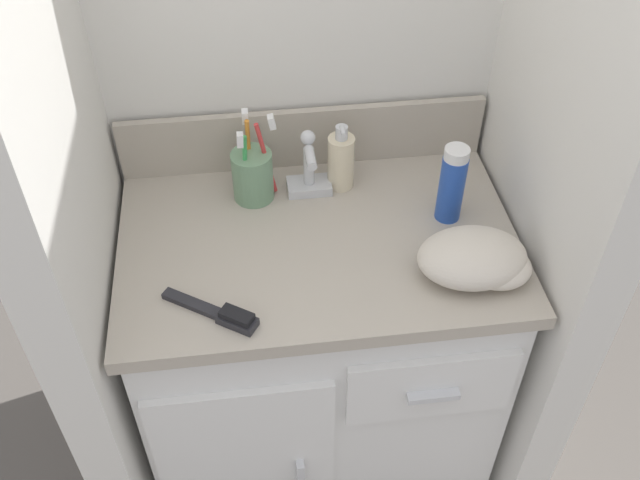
{
  "coord_description": "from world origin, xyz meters",
  "views": [
    {
      "loc": [
        -0.13,
        -0.99,
        1.69
      ],
      "look_at": [
        0.0,
        -0.03,
        0.76
      ],
      "focal_mm": 40.0,
      "sensor_mm": 36.0,
      "label": 1
    }
  ],
  "objects_px": {
    "hand_towel": "(478,260)",
    "toothbrush_cup": "(253,174)",
    "hairbrush": "(222,314)",
    "shaving_cream_can": "(452,184)",
    "soap_dispenser": "(341,161)"
  },
  "relations": [
    {
      "from": "hand_towel",
      "to": "toothbrush_cup",
      "type": "bearing_deg",
      "value": 144.75
    },
    {
      "from": "hairbrush",
      "to": "shaving_cream_can",
      "type": "bearing_deg",
      "value": 58.58
    },
    {
      "from": "toothbrush_cup",
      "to": "soap_dispenser",
      "type": "distance_m",
      "value": 0.18
    },
    {
      "from": "soap_dispenser",
      "to": "hand_towel",
      "type": "distance_m",
      "value": 0.35
    },
    {
      "from": "toothbrush_cup",
      "to": "shaving_cream_can",
      "type": "distance_m",
      "value": 0.39
    },
    {
      "from": "toothbrush_cup",
      "to": "soap_dispenser",
      "type": "xyz_separation_m",
      "value": [
        0.18,
        0.01,
        0.01
      ]
    },
    {
      "from": "toothbrush_cup",
      "to": "hand_towel",
      "type": "bearing_deg",
      "value": -35.25
    },
    {
      "from": "hairbrush",
      "to": "toothbrush_cup",
      "type": "bearing_deg",
      "value": 110.62
    },
    {
      "from": "hand_towel",
      "to": "shaving_cream_can",
      "type": "bearing_deg",
      "value": 93.81
    },
    {
      "from": "shaving_cream_can",
      "to": "toothbrush_cup",
      "type": "bearing_deg",
      "value": 163.47
    },
    {
      "from": "shaving_cream_can",
      "to": "hairbrush",
      "type": "height_order",
      "value": "shaving_cream_can"
    },
    {
      "from": "soap_dispenser",
      "to": "toothbrush_cup",
      "type": "bearing_deg",
      "value": -175.67
    },
    {
      "from": "shaving_cream_can",
      "to": "hand_towel",
      "type": "xyz_separation_m",
      "value": [
        0.01,
        -0.16,
        -0.04
      ]
    },
    {
      "from": "shaving_cream_can",
      "to": "hairbrush",
      "type": "bearing_deg",
      "value": -155.3
    },
    {
      "from": "toothbrush_cup",
      "to": "shaving_cream_can",
      "type": "relative_size",
      "value": 1.15
    }
  ]
}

